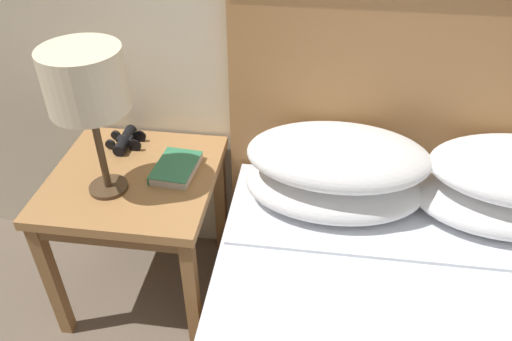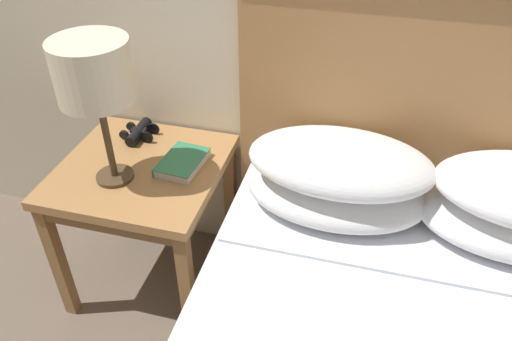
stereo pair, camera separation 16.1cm
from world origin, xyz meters
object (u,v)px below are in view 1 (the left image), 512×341
table_lamp (85,84)px  binoculars_pair (125,140)px  nightstand (136,192)px  book_on_nightstand (176,168)px

table_lamp → binoculars_pair: 0.46m
nightstand → table_lamp: table_lamp is taller
book_on_nightstand → binoculars_pair: bearing=149.2°
table_lamp → binoculars_pair: table_lamp is taller
table_lamp → book_on_nightstand: 0.45m
table_lamp → book_on_nightstand: table_lamp is taller
table_lamp → book_on_nightstand: size_ratio=2.41×
binoculars_pair → nightstand: bearing=-64.4°
nightstand → book_on_nightstand: (0.15, 0.04, 0.09)m
nightstand → book_on_nightstand: book_on_nightstand is taller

